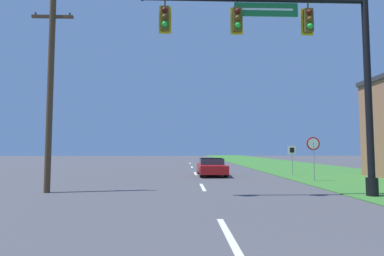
# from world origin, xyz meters

# --- Properties ---
(grass_verge_right) EXTENTS (10.00, 110.00, 0.04)m
(grass_verge_right) POSITION_xyz_m (10.50, 30.00, 0.02)
(grass_verge_right) COLOR #38752D
(grass_verge_right) RESTS_ON ground
(road_center_line) EXTENTS (0.16, 34.80, 0.01)m
(road_center_line) POSITION_xyz_m (0.00, 22.00, 0.01)
(road_center_line) COLOR silver
(road_center_line) RESTS_ON ground
(signal_mast) EXTENTS (9.32, 0.47, 8.67)m
(signal_mast) POSITION_xyz_m (3.98, 10.91, 5.47)
(signal_mast) COLOR black
(signal_mast) RESTS_ON grass_verge_right
(car_ahead) EXTENTS (1.84, 4.41, 1.19)m
(car_ahead) POSITION_xyz_m (1.06, 20.48, 0.60)
(car_ahead) COLOR black
(car_ahead) RESTS_ON ground
(stop_sign) EXTENTS (0.76, 0.07, 2.50)m
(stop_sign) POSITION_xyz_m (6.55, 16.38, 1.86)
(stop_sign) COLOR gray
(stop_sign) RESTS_ON grass_verge_right
(route_sign_post) EXTENTS (0.55, 0.06, 2.03)m
(route_sign_post) POSITION_xyz_m (6.74, 20.27, 1.53)
(route_sign_post) COLOR gray
(route_sign_post) RESTS_ON grass_verge_right
(utility_pole_near) EXTENTS (1.80, 0.26, 8.62)m
(utility_pole_near) POSITION_xyz_m (-6.76, 12.47, 4.46)
(utility_pole_near) COLOR #4C3823
(utility_pole_near) RESTS_ON ground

